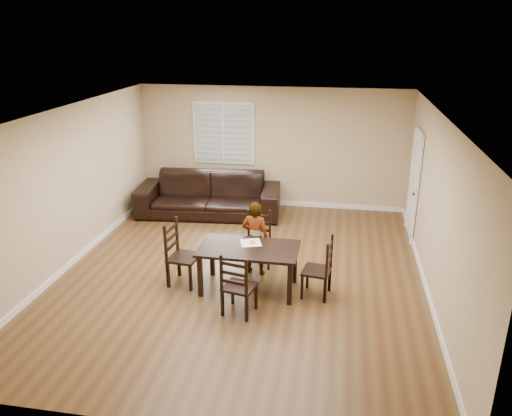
% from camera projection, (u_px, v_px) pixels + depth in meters
% --- Properties ---
extents(ground, '(7.00, 7.00, 0.00)m').
position_uv_depth(ground, '(242.00, 273.00, 8.44)').
color(ground, brown).
rests_on(ground, ground).
extents(room, '(6.04, 7.04, 2.72)m').
position_uv_depth(room, '(245.00, 167.00, 7.97)').
color(room, tan).
rests_on(room, ground).
extents(dining_table, '(1.55, 0.88, 0.72)m').
position_uv_depth(dining_table, '(249.00, 253.00, 7.73)').
color(dining_table, black).
rests_on(dining_table, ground).
extents(chair_near, '(0.47, 0.44, 0.95)m').
position_uv_depth(chair_near, '(259.00, 239.00, 8.71)').
color(chair_near, black).
rests_on(chair_near, ground).
extents(chair_far, '(0.51, 0.49, 0.97)m').
position_uv_depth(chair_far, '(236.00, 289.00, 7.05)').
color(chair_far, black).
rests_on(chair_far, ground).
extents(chair_left, '(0.50, 0.53, 1.06)m').
position_uv_depth(chair_left, '(177.00, 255.00, 8.00)').
color(chair_left, black).
rests_on(chair_left, ground).
extents(chair_right, '(0.47, 0.49, 0.97)m').
position_uv_depth(chair_right, '(324.00, 270.00, 7.58)').
color(chair_right, black).
rests_on(chair_right, ground).
extents(child, '(0.51, 0.38, 1.27)m').
position_uv_depth(child, '(255.00, 238.00, 8.24)').
color(child, gray).
rests_on(child, ground).
extents(napkin, '(0.39, 0.39, 0.00)m').
position_uv_depth(napkin, '(251.00, 243.00, 7.86)').
color(napkin, beige).
rests_on(napkin, dining_table).
extents(donut, '(0.10, 0.10, 0.04)m').
position_uv_depth(donut, '(252.00, 242.00, 7.85)').
color(donut, gold).
rests_on(donut, napkin).
extents(sofa, '(3.18, 1.46, 0.90)m').
position_uv_depth(sofa, '(209.00, 195.00, 10.92)').
color(sofa, black).
rests_on(sofa, ground).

